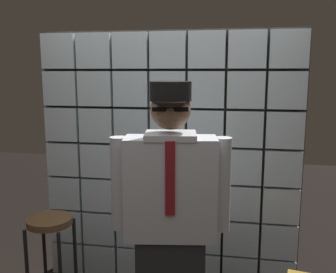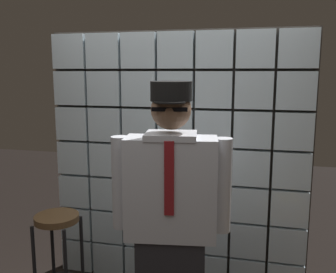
# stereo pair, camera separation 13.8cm
# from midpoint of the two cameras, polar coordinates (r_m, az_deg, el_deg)

# --- Properties ---
(glass_block_wall) EXTENTS (2.25, 0.10, 2.25)m
(glass_block_wall) POSITION_cam_midpoint_polar(r_m,az_deg,el_deg) (3.26, -1.19, -4.06)
(glass_block_wall) COLOR silver
(glass_block_wall) RESTS_ON ground
(standing_person) EXTENTS (0.73, 0.35, 1.83)m
(standing_person) POSITION_cam_midpoint_polar(r_m,az_deg,el_deg) (2.38, -1.33, -13.24)
(standing_person) COLOR #28282D
(standing_person) RESTS_ON ground
(bar_stool) EXTENTS (0.34, 0.34, 0.79)m
(bar_stool) POSITION_cam_midpoint_polar(r_m,az_deg,el_deg) (3.15, -18.54, -15.05)
(bar_stool) COLOR brown
(bar_stool) RESTS_ON ground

